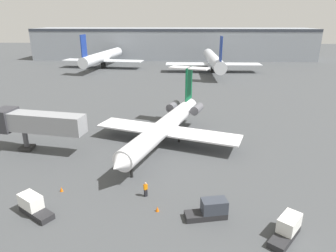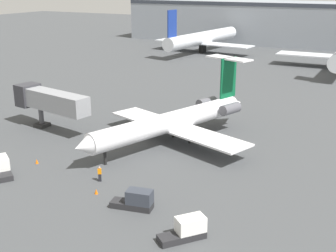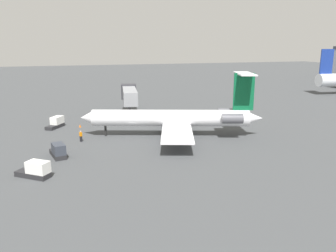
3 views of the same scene
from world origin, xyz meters
TOP-DOWN VIEW (x-y plane):
  - ground_plane at (0.00, 0.00)m, footprint 400.00×400.00m
  - regional_jet at (1.94, 6.31)m, footprint 22.44×28.09m
  - jet_bridge at (-16.65, 2.67)m, footprint 13.49×5.10m
  - ground_crew_marshaller at (0.38, -8.49)m, footprint 0.48×0.44m
  - baggage_tug_lead at (7.00, -11.82)m, footprint 4.20×2.16m
  - baggage_tug_trailing at (-10.23, -11.95)m, footprint 4.10×3.39m
  - baggage_tug_spare at (13.42, -14.27)m, footprint 3.61×3.99m
  - traffic_cone_near at (1.84, -11.11)m, footprint 0.36×0.36m
  - traffic_cone_mid at (-9.03, -7.97)m, footprint 0.36×0.36m

SIDE VIEW (x-z plane):
  - ground_plane at x=0.00m, z-range -0.10..0.00m
  - traffic_cone_near at x=1.84m, z-range 0.00..0.55m
  - traffic_cone_mid at x=-9.03m, z-range 0.00..0.55m
  - baggage_tug_lead at x=7.00m, z-range -0.11..1.79m
  - baggage_tug_trailing at x=-10.23m, z-range -0.11..1.79m
  - baggage_tug_spare at x=13.42m, z-range -0.11..1.79m
  - ground_crew_marshaller at x=0.38m, z-range 0.01..1.70m
  - regional_jet at x=1.94m, z-range -1.96..8.10m
  - jet_bridge at x=-16.65m, z-range 1.29..7.27m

